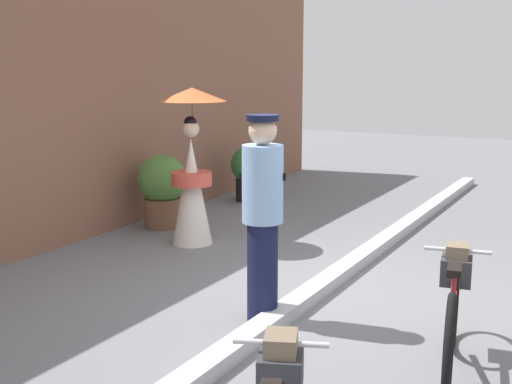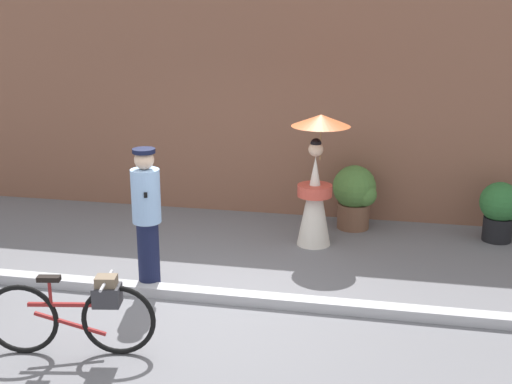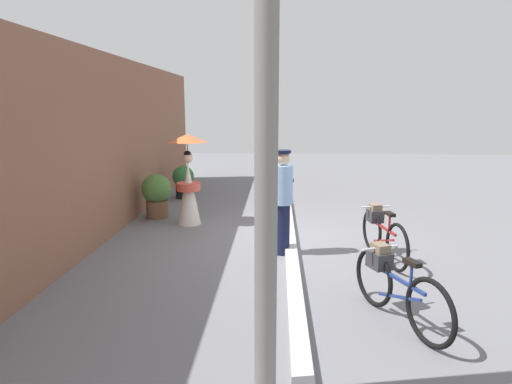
% 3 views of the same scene
% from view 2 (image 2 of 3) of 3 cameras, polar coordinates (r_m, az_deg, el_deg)
% --- Properties ---
extents(ground_plane, '(30.00, 30.00, 0.00)m').
position_cam_2_polar(ground_plane, '(8.10, -5.18, -8.88)').
color(ground_plane, slate).
extents(building_wall, '(14.00, 0.40, 3.39)m').
position_cam_2_polar(building_wall, '(10.92, -0.05, 7.13)').
color(building_wall, brown).
rests_on(building_wall, ground_plane).
extents(sidewalk_curb, '(14.00, 0.20, 0.12)m').
position_cam_2_polar(sidewalk_curb, '(8.08, -5.19, -8.50)').
color(sidewalk_curb, '#B2B2B7').
rests_on(sidewalk_curb, ground_plane).
extents(bicycle_near_officer, '(1.67, 0.49, 0.83)m').
position_cam_2_polar(bicycle_near_officer, '(6.95, -14.76, -9.79)').
color(bicycle_near_officer, black).
rests_on(bicycle_near_officer, ground_plane).
extents(person_officer, '(0.34, 0.37, 1.74)m').
position_cam_2_polar(person_officer, '(8.08, -9.16, -1.97)').
color(person_officer, '#141938').
rests_on(person_officer, ground_plane).
extents(person_with_parasol, '(0.81, 0.81, 1.87)m').
position_cam_2_polar(person_with_parasol, '(9.47, 5.07, 0.99)').
color(person_with_parasol, silver).
rests_on(person_with_parasol, ground_plane).
extents(potted_plant_by_door, '(0.59, 0.58, 0.87)m').
position_cam_2_polar(potted_plant_by_door, '(10.31, 19.88, -1.33)').
color(potted_plant_by_door, black).
rests_on(potted_plant_by_door, ground_plane).
extents(potted_plant_small, '(0.67, 0.65, 0.98)m').
position_cam_2_polar(potted_plant_small, '(10.32, 8.34, -0.18)').
color(potted_plant_small, brown).
rests_on(potted_plant_small, ground_plane).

